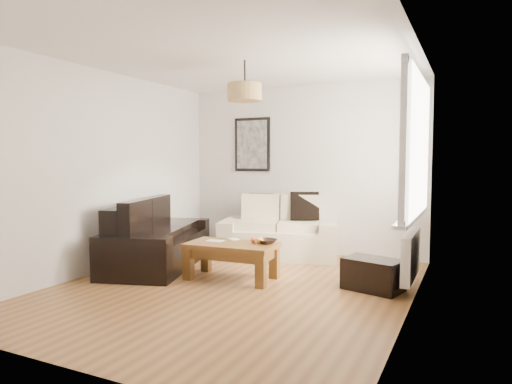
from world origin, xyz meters
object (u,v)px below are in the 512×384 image
at_px(sofa_leather, 158,236).
at_px(coffee_table, 232,261).
at_px(loveseat_cream, 279,228).
at_px(ottoman, 373,274).

bearing_deg(sofa_leather, coffee_table, -114.54).
xyz_separation_m(loveseat_cream, ottoman, (1.63, -1.19, -0.25)).
relative_size(loveseat_cream, coffee_table, 1.59).
relative_size(loveseat_cream, ottoman, 2.78).
bearing_deg(sofa_leather, loveseat_cream, -60.88).
xyz_separation_m(loveseat_cream, coffee_table, (-0.01, -1.46, -0.21)).
xyz_separation_m(sofa_leather, ottoman, (2.88, 0.11, -0.24)).
bearing_deg(loveseat_cream, coffee_table, -106.19).
bearing_deg(sofa_leather, ottoman, -104.83).
distance_m(loveseat_cream, ottoman, 2.03).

